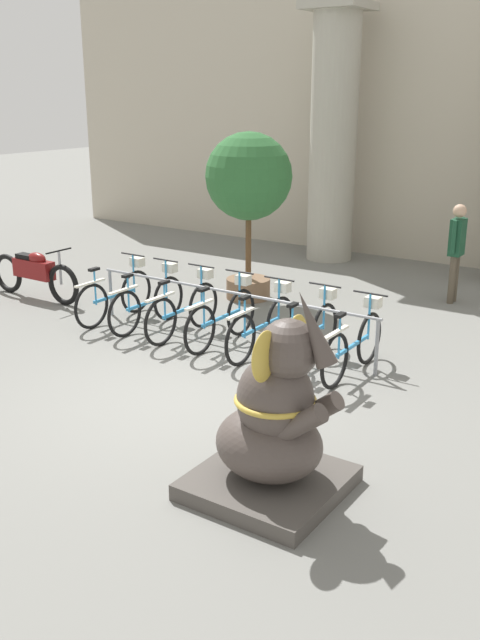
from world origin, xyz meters
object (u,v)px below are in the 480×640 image
object	(u,v)px
bicycle_2	(184,309)
bicycle_5	(308,333)
motorcycle	(35,273)
bicycle_6	(354,344)
elephant_statue	(274,426)
bicycle_3	(223,317)
person_pedestrian	(457,244)
bicycle_4	(262,325)
potted_tree	(249,184)
bicycle_1	(149,302)
bicycle_0	(116,295)

from	to	relation	value
bicycle_2	bicycle_5	bearing A→B (deg)	1.34
motorcycle	bicycle_6	bearing A→B (deg)	-1.02
bicycle_5	elephant_statue	world-z (taller)	elephant_statue
bicycle_2	motorcycle	world-z (taller)	bicycle_2
bicycle_3	person_pedestrian	bearing A→B (deg)	62.66
bicycle_2	elephant_statue	xyz separation A→B (m)	(3.38, -2.99, 0.25)
bicycle_4	bicycle_5	bearing A→B (deg)	4.79
bicycle_6	potted_tree	xyz separation A→B (m)	(-3.08, 2.22, 1.58)
motorcycle	bicycle_1	bearing A→B (deg)	-2.41
bicycle_6	potted_tree	bearing A→B (deg)	144.17
bicycle_0	bicycle_1	distance (m)	0.69
bicycle_6	bicycle_3	bearing A→B (deg)	179.64
bicycle_4	elephant_statue	xyz separation A→B (m)	(2.01, -2.98, 0.25)
bicycle_6	elephant_statue	distance (m)	3.07
bicycle_0	elephant_statue	distance (m)	5.62
bicycle_3	bicycle_4	size ratio (longest dim) A/B	1.00
elephant_statue	person_pedestrian	distance (m)	7.00
potted_tree	person_pedestrian	bearing A→B (deg)	29.68
bicycle_4	elephant_statue	bearing A→B (deg)	-56.06
bicycle_5	potted_tree	distance (m)	3.60
bicycle_3	bicycle_6	size ratio (longest dim) A/B	1.00
elephant_statue	potted_tree	bearing A→B (deg)	125.44
bicycle_1	bicycle_3	bearing A→B (deg)	0.75
motorcycle	potted_tree	xyz separation A→B (m)	(3.07, 2.11, 1.53)
bicycle_4	bicycle_1	bearing A→B (deg)	179.87
bicycle_1	bicycle_2	distance (m)	0.69
bicycle_0	bicycle_5	bearing A→B (deg)	0.75
bicycle_5	motorcycle	size ratio (longest dim) A/B	0.80
motorcycle	potted_tree	bearing A→B (deg)	34.57
motorcycle	person_pedestrian	bearing A→B (deg)	32.19
bicycle_6	person_pedestrian	xyz separation A→B (m)	(-0.02, 3.97, 0.60)
person_pedestrian	potted_tree	distance (m)	3.66
bicycle_1	bicycle_5	xyz separation A→B (m)	(2.75, 0.05, 0.00)
bicycle_2	bicycle_3	size ratio (longest dim) A/B	1.00
bicycle_5	motorcycle	xyz separation A→B (m)	(-5.46, 0.06, 0.05)
bicycle_3	potted_tree	xyz separation A→B (m)	(-1.02, 2.21, 1.58)
bicycle_5	person_pedestrian	world-z (taller)	person_pedestrian
bicycle_6	elephant_statue	world-z (taller)	elephant_statue
bicycle_0	person_pedestrian	world-z (taller)	person_pedestrian
bicycle_0	bicycle_1	world-z (taller)	same
bicycle_2	potted_tree	xyz separation A→B (m)	(-0.33, 2.22, 1.58)
bicycle_2	potted_tree	world-z (taller)	potted_tree
bicycle_0	bicycle_4	xyz separation A→B (m)	(2.75, -0.01, 0.00)
bicycle_3	person_pedestrian	xyz separation A→B (m)	(2.05, 3.96, 0.60)
bicycle_0	potted_tree	xyz separation A→B (m)	(1.04, 2.22, 1.58)
bicycle_2	elephant_statue	distance (m)	4.52
bicycle_0	elephant_statue	world-z (taller)	elephant_statue
bicycle_3	motorcycle	world-z (taller)	bicycle_3
bicycle_0	bicycle_2	distance (m)	1.37
bicycle_1	motorcycle	size ratio (longest dim) A/B	0.80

